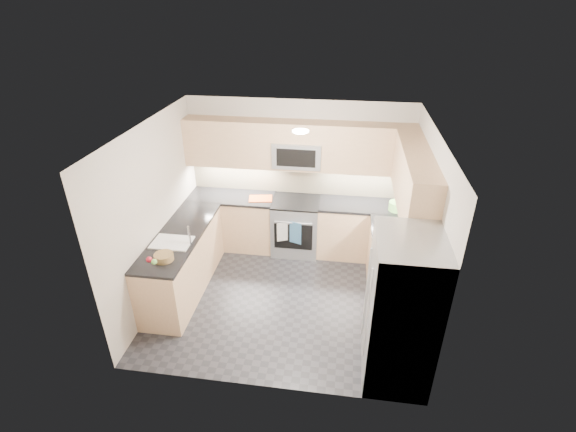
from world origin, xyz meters
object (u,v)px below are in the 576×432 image
(utensil_bowl, at_px, (397,206))
(cutting_board, at_px, (261,199))
(microwave, at_px, (298,154))
(refrigerator, at_px, (401,311))
(fruit_basket, at_px, (164,257))
(gas_range, at_px, (296,226))

(utensil_bowl, bearing_deg, cutting_board, 177.57)
(microwave, xyz_separation_m, cutting_board, (-0.59, -0.14, -0.75))
(refrigerator, xyz_separation_m, utensil_bowl, (0.13, 2.31, 0.11))
(microwave, xyz_separation_m, utensil_bowl, (1.58, -0.24, -0.69))
(refrigerator, bearing_deg, fruit_basket, 170.16)
(gas_range, bearing_deg, fruit_basket, -126.87)
(microwave, height_order, fruit_basket, microwave)
(cutting_board, bearing_deg, microwave, 13.83)
(gas_range, xyz_separation_m, refrigerator, (1.45, -2.43, 0.45))
(cutting_board, relative_size, fruit_basket, 1.53)
(refrigerator, distance_m, cutting_board, 3.15)
(gas_range, xyz_separation_m, utensil_bowl, (1.58, -0.11, 0.55))
(microwave, height_order, utensil_bowl, microwave)
(gas_range, relative_size, fruit_basket, 3.73)
(utensil_bowl, distance_m, fruit_basket, 3.53)
(fruit_basket, bearing_deg, utensil_bowl, 30.93)
(refrigerator, distance_m, fruit_basket, 2.94)
(microwave, distance_m, utensil_bowl, 1.74)
(microwave, bearing_deg, refrigerator, -60.38)
(utensil_bowl, xyz_separation_m, fruit_basket, (-3.02, -1.81, -0.02))
(gas_range, bearing_deg, utensil_bowl, -4.01)
(refrigerator, xyz_separation_m, cutting_board, (-2.04, 2.41, 0.05))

